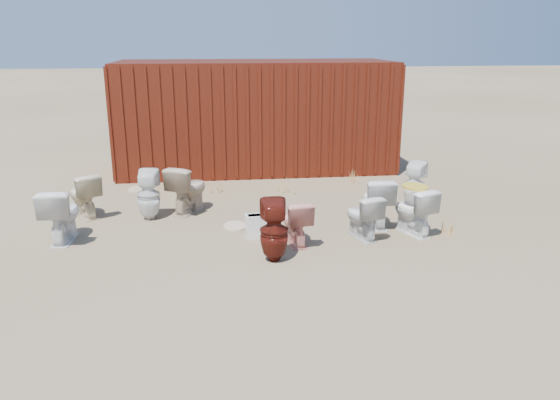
{
  "coord_description": "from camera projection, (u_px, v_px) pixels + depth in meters",
  "views": [
    {
      "loc": [
        -0.96,
        -7.18,
        2.88
      ],
      "look_at": [
        0.0,
        0.6,
        0.55
      ],
      "focal_mm": 35.0,
      "sensor_mm": 36.0,
      "label": 1
    }
  ],
  "objects": [
    {
      "name": "weed_clump_d",
      "position": [
        215.0,
        186.0,
        10.65
      ],
      "size": [
        0.3,
        0.3,
        0.22
      ],
      "primitive_type": "cone",
      "color": "tan",
      "rests_on": "ground"
    },
    {
      "name": "toilet_front_c",
      "position": [
        376.0,
        201.0,
        8.61
      ],
      "size": [
        0.49,
        0.81,
        0.8
      ],
      "primitive_type": "imported",
      "rotation": [
        0.0,
        0.0,
        3.09
      ],
      "color": "white",
      "rests_on": "ground"
    },
    {
      "name": "yellow_lid",
      "position": [
        415.0,
        187.0,
        8.15
      ],
      "size": [
        0.37,
        0.47,
        0.02
      ],
      "primitive_type": "ellipsoid",
      "color": "gold",
      "rests_on": "toilet_back_yellowlid"
    },
    {
      "name": "weed_clump_f",
      "position": [
        452.0,
        226.0,
        8.34
      ],
      "size": [
        0.28,
        0.28,
        0.24
      ],
      "primitive_type": "cone",
      "color": "tan",
      "rests_on": "ground"
    },
    {
      "name": "weed_clump_b",
      "position": [
        286.0,
        186.0,
        10.49
      ],
      "size": [
        0.32,
        0.32,
        0.3
      ],
      "primitive_type": "cone",
      "color": "tan",
      "rests_on": "ground"
    },
    {
      "name": "toilet_front_a",
      "position": [
        61.0,
        214.0,
        7.95
      ],
      "size": [
        0.5,
        0.83,
        0.82
      ],
      "primitive_type": "imported",
      "rotation": [
        0.0,
        0.0,
        3.09
      ],
      "color": "white",
      "rests_on": "ground"
    },
    {
      "name": "toilet_back_yellowlid",
      "position": [
        413.0,
        211.0,
        8.26
      ],
      "size": [
        0.64,
        0.82,
        0.74
      ],
      "primitive_type": "imported",
      "rotation": [
        0.0,
        0.0,
        3.5
      ],
      "color": "white",
      "rests_on": "ground"
    },
    {
      "name": "weed_clump_a",
      "position": [
        151.0,
        189.0,
        10.35
      ],
      "size": [
        0.36,
        0.36,
        0.26
      ],
      "primitive_type": "cone",
      "color": "tan",
      "rests_on": "ground"
    },
    {
      "name": "toilet_back_beige_left",
      "position": [
        84.0,
        195.0,
        9.06
      ],
      "size": [
        0.74,
        0.85,
        0.75
      ],
      "primitive_type": "imported",
      "rotation": [
        0.0,
        0.0,
        3.7
      ],
      "color": "beige",
      "rests_on": "ground"
    },
    {
      "name": "toilet_back_e",
      "position": [
        414.0,
        184.0,
        9.59
      ],
      "size": [
        0.52,
        0.52,
        0.82
      ],
      "primitive_type": "imported",
      "rotation": [
        0.0,
        0.0,
        2.51
      ],
      "color": "white",
      "rests_on": "ground"
    },
    {
      "name": "weed_clump_c",
      "position": [
        386.0,
        189.0,
        10.28
      ],
      "size": [
        0.36,
        0.36,
        0.32
      ],
      "primitive_type": "cone",
      "color": "tan",
      "rests_on": "ground"
    },
    {
      "name": "shipping_container",
      "position": [
        255.0,
        115.0,
        12.36
      ],
      "size": [
        6.0,
        2.4,
        2.4
      ],
      "primitive_type": "cube",
      "color": "#49100C",
      "rests_on": "ground"
    },
    {
      "name": "toilet_front_pink",
      "position": [
        296.0,
        222.0,
        7.86
      ],
      "size": [
        0.46,
        0.7,
        0.67
      ],
      "primitive_type": "imported",
      "rotation": [
        0.0,
        0.0,
        3.27
      ],
      "color": "#E38E83",
      "rests_on": "ground"
    },
    {
      "name": "toilet_front_e",
      "position": [
        362.0,
        216.0,
        8.09
      ],
      "size": [
        0.56,
        0.75,
        0.68
      ],
      "primitive_type": "imported",
      "rotation": [
        0.0,
        0.0,
        3.43
      ],
      "color": "silver",
      "rests_on": "ground"
    },
    {
      "name": "loose_tank",
      "position": [
        262.0,
        226.0,
        8.19
      ],
      "size": [
        0.52,
        0.24,
        0.35
      ],
      "primitive_type": "cube",
      "rotation": [
        0.0,
        0.0,
        0.09
      ],
      "color": "silver",
      "rests_on": "ground"
    },
    {
      "name": "weed_clump_e",
      "position": [
        349.0,
        176.0,
        11.26
      ],
      "size": [
        0.34,
        0.34,
        0.27
      ],
      "primitive_type": "cone",
      "color": "tan",
      "rests_on": "ground"
    },
    {
      "name": "loose_lid_near",
      "position": [
        138.0,
        189.0,
        10.8
      ],
      "size": [
        0.47,
        0.56,
        0.02
      ],
      "primitive_type": "ellipsoid",
      "rotation": [
        0.0,
        0.0,
        -0.19
      ],
      "color": "#B8B085",
      "rests_on": "ground"
    },
    {
      "name": "toilet_back_beige_right",
      "position": [
        188.0,
        189.0,
        9.3
      ],
      "size": [
        0.8,
        0.93,
        0.82
      ],
      "primitive_type": "imported",
      "rotation": [
        0.0,
        0.0,
        2.62
      ],
      "color": "#C3AC8F",
      "rests_on": "ground"
    },
    {
      "name": "toilet_back_a",
      "position": [
        148.0,
        195.0,
        8.93
      ],
      "size": [
        0.4,
        0.41,
        0.83
      ],
      "primitive_type": "imported",
      "rotation": [
        0.0,
        0.0,
        3.07
      ],
      "color": "white",
      "rests_on": "ground"
    },
    {
      "name": "loose_lid_far",
      "position": [
        235.0,
        226.0,
        8.67
      ],
      "size": [
        0.39,
        0.49,
        0.02
      ],
      "primitive_type": "ellipsoid",
      "rotation": [
        0.0,
        0.0,
        0.06
      ],
      "color": "#CBB493",
      "rests_on": "ground"
    },
    {
      "name": "toilet_front_maroon",
      "position": [
        274.0,
        231.0,
        7.24
      ],
      "size": [
        0.39,
        0.4,
        0.85
      ],
      "primitive_type": "imported",
      "rotation": [
        0.0,
        0.0,
        3.11
      ],
      "color": "#52150E",
      "rests_on": "ground"
    },
    {
      "name": "ground",
      "position": [
        285.0,
        249.0,
        7.76
      ],
      "size": [
        100.0,
        100.0,
        0.0
      ],
      "primitive_type": "plane",
      "color": "brown",
      "rests_on": "ground"
    }
  ]
}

